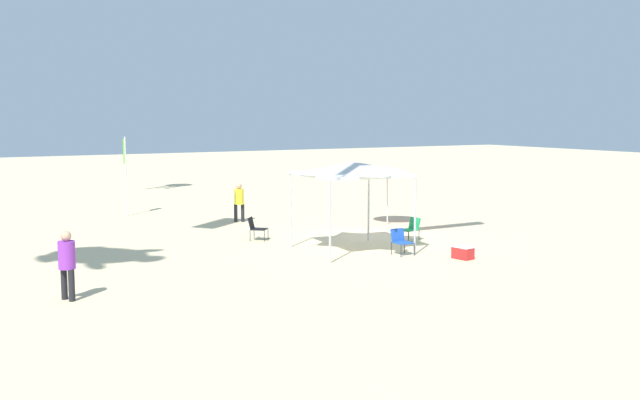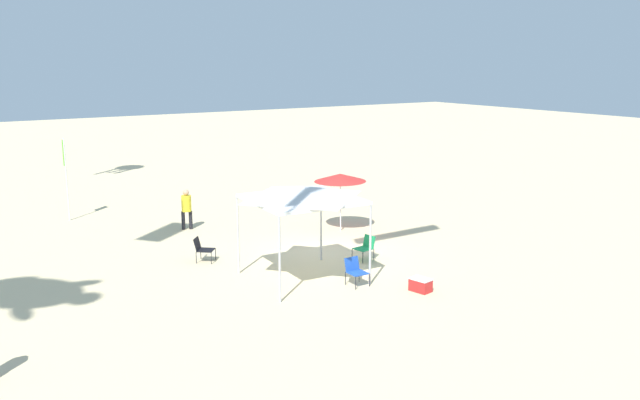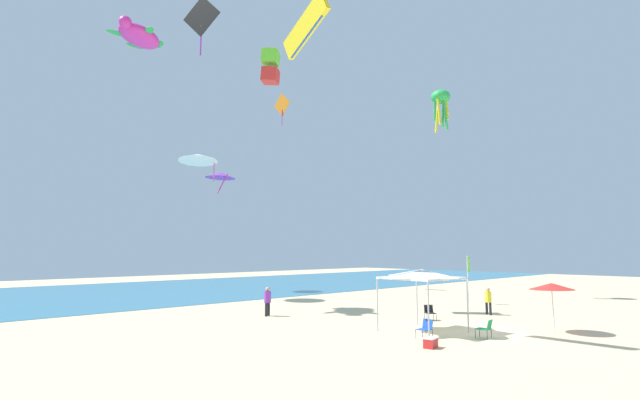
{
  "view_description": "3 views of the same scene",
  "coord_description": "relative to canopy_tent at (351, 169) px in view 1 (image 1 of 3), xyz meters",
  "views": [
    {
      "loc": [
        -22.46,
        14.86,
        4.48
      ],
      "look_at": [
        -2.36,
        3.56,
        1.78
      ],
      "focal_mm": 41.38,
      "sensor_mm": 36.0,
      "label": 1
    },
    {
      "loc": [
        -19.37,
        12.81,
        6.76
      ],
      "look_at": [
        -3.0,
        2.19,
        2.66
      ],
      "focal_mm": 38.16,
      "sensor_mm": 36.0,
      "label": 2
    },
    {
      "loc": [
        -21.05,
        -10.67,
        3.82
      ],
      "look_at": [
        -0.27,
        11.37,
        7.19
      ],
      "focal_mm": 25.79,
      "sensor_mm": 36.0,
      "label": 3
    }
  ],
  "objects": [
    {
      "name": "ground",
      "position": [
        2.12,
        -2.27,
        -2.75
      ],
      "size": [
        120.0,
        120.0,
        0.1
      ],
      "primitive_type": "cube",
      "color": "beige"
    },
    {
      "name": "canopy_tent",
      "position": [
        0.0,
        0.0,
        0.0
      ],
      "size": [
        3.27,
        3.28,
        2.95
      ],
      "rotation": [
        0.0,
        0.0,
        -0.06
      ],
      "color": "#B7B7BC",
      "rests_on": "ground"
    },
    {
      "name": "folding_chair_right_of_tent",
      "position": [
        -1.33,
        -1.06,
        -2.22
      ],
      "size": [
        0.63,
        0.55,
        0.82
      ],
      "rotation": [
        0.0,
        0.0,
        4.72
      ],
      "color": "black",
      "rests_on": "ground"
    },
    {
      "name": "person_far_stroller",
      "position": [
        -2.18,
        9.37,
        -1.7
      ],
      "size": [
        0.43,
        0.4,
        1.7
      ],
      "rotation": [
        0.0,
        0.0,
        0.41
      ],
      "color": "black",
      "rests_on": "ground"
    },
    {
      "name": "beach_umbrella",
      "position": [
        4.3,
        -4.38,
        -0.55
      ],
      "size": [
        2.05,
        2.05,
        2.33
      ],
      "color": "silver",
      "rests_on": "ground"
    },
    {
      "name": "banner_flag",
      "position": [
        12.04,
        4.22,
        -0.59
      ],
      "size": [
        0.36,
        0.06,
        3.5
      ],
      "color": "silver",
      "rests_on": "ground"
    },
    {
      "name": "person_beachcomber",
      "position": [
        7.84,
        0.62,
        -1.75
      ],
      "size": [
        0.39,
        0.42,
        1.62
      ],
      "rotation": [
        0.0,
        0.0,
        1.25
      ],
      "color": "black",
      "rests_on": "ground"
    },
    {
      "name": "folding_chair_left_of_tent",
      "position": [
        0.6,
        -2.88,
        -2.22
      ],
      "size": [
        0.61,
        0.69,
        0.82
      ],
      "rotation": [
        0.0,
        0.0,
        3.28
      ],
      "color": "black",
      "rests_on": "ground"
    },
    {
      "name": "cooler_box",
      "position": [
        -2.87,
        -2.32,
        -2.5
      ],
      "size": [
        0.69,
        0.53,
        0.4
      ],
      "color": "red",
      "rests_on": "ground"
    },
    {
      "name": "folding_chair_near_cooler",
      "position": [
        3.42,
        1.86,
        -2.22
      ],
      "size": [
        0.8,
        0.81,
        0.82
      ],
      "rotation": [
        0.0,
        0.0,
        5.59
      ],
      "color": "black",
      "rests_on": "ground"
    }
  ]
}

